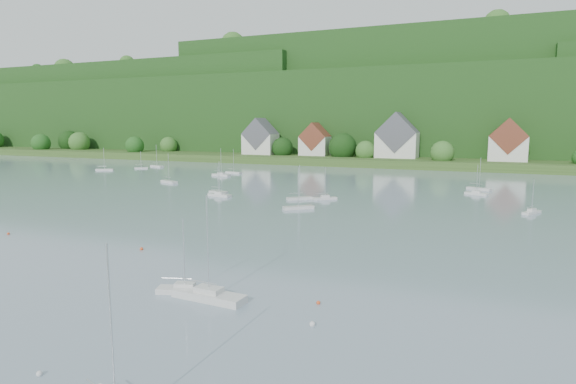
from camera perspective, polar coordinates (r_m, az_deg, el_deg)
The scene contains 14 objects.
far_shore_strip at distance 207.21m, azimuth 12.15°, elevation 3.91°, with size 600.00×60.00×3.00m, color #324F1D.
forested_ridge at distance 274.42m, azimuth 15.05°, elevation 9.28°, with size 620.00×181.22×69.89m.
village_building_0 at distance 211.75m, azimuth -3.33°, elevation 6.34°, with size 14.00×10.40×16.00m.
village_building_1 at distance 203.95m, azimuth 3.28°, elevation 6.06°, with size 12.00×9.36×14.00m.
village_building_2 at distance 194.09m, azimuth 13.03°, elevation 6.20°, with size 16.00×11.44×18.00m.
village_building_3 at distance 189.45m, azimuth 24.97°, elevation 5.36°, with size 13.00×10.40×15.50m.
near_sailboat_3 at distance 47.57m, azimuth -12.30°, elevation -11.34°, with size 5.63×3.01×7.32m.
near_sailboat_4 at distance 45.43m, azimuth -9.51°, elevation -12.11°, with size 7.37×2.51×9.79m.
mooring_buoy_1 at distance 36.62m, azimuth -27.77°, elevation -18.97°, with size 0.41×0.41×0.41m, color silver.
mooring_buoy_2 at distance 44.14m, azimuth 3.68°, elevation -13.31°, with size 0.38×0.38×0.38m, color #EB4E20.
mooring_buoy_3 at distance 64.69m, azimuth -17.24°, elevation -6.67°, with size 0.44×0.44×0.44m, color #EB4E20.
mooring_buoy_4 at distance 39.72m, azimuth 2.95°, elevation -15.82°, with size 0.50×0.50×0.50m, color silver.
mooring_buoy_5 at distance 81.58m, azimuth -30.64°, elevation -4.41°, with size 0.40×0.40×0.40m, color #EB4E20.
far_sailboat_cluster at distance 125.12m, azimuth 7.69°, elevation 0.83°, with size 198.70×67.89×8.71m.
Camera 1 is at (37.83, -3.20, 16.13)m, focal length 29.50 mm.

